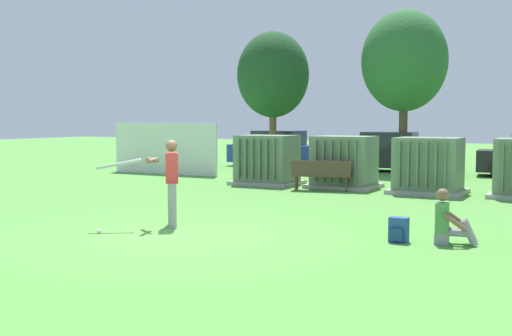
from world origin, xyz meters
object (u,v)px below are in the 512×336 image
(park_bench, at_px, (321,173))
(backpack, at_px, (399,230))
(transformer_mid_east, at_px, (428,166))
(transformer_west, at_px, (267,160))
(batter, at_px, (169,178))
(parked_car_leftmost, at_px, (277,150))
(seated_spectator, at_px, (448,222))
(transformer_mid_west, at_px, (344,163))
(parked_car_left_of_center, at_px, (386,153))
(sports_ball, at_px, (99,231))

(park_bench, relative_size, backpack, 4.19)
(transformer_mid_east, bearing_deg, transformer_west, 179.74)
(park_bench, bearing_deg, transformer_mid_east, 16.84)
(batter, bearing_deg, transformer_mid_east, 68.34)
(batter, relative_size, parked_car_leftmost, 0.41)
(transformer_mid_east, xyz_separation_m, seated_spectator, (2.06, -7.32, -0.41))
(transformer_west, xyz_separation_m, park_bench, (2.30, -0.92, -0.25))
(parked_car_leftmost, bearing_deg, transformer_mid_west, -50.24)
(transformer_mid_east, xyz_separation_m, parked_car_left_of_center, (-3.36, 7.07, -0.04))
(seated_spectator, bearing_deg, transformer_mid_west, 121.99)
(transformer_west, xyz_separation_m, seated_spectator, (7.32, -7.34, -0.41))
(sports_ball, relative_size, backpack, 0.20)
(transformer_mid_west, xyz_separation_m, batter, (-0.57, -8.41, 0.19))
(seated_spectator, bearing_deg, batter, -170.99)
(transformer_mid_east, height_order, parked_car_leftmost, same)
(seated_spectator, xyz_separation_m, parked_car_left_of_center, (-5.42, 14.39, 0.38))
(transformer_west, distance_m, transformer_mid_west, 2.60)
(transformer_mid_east, bearing_deg, sports_ball, -112.71)
(transformer_mid_east, relative_size, seated_spectator, 2.18)
(transformer_mid_east, distance_m, park_bench, 3.11)
(batter, relative_size, sports_ball, 19.33)
(transformer_mid_east, bearing_deg, seated_spectator, -74.29)
(batter, height_order, backpack, batter)
(transformer_west, xyz_separation_m, batter, (2.02, -8.19, 0.19))
(transformer_mid_west, relative_size, transformer_mid_east, 1.00)
(batter, relative_size, backpack, 3.95)
(seated_spectator, bearing_deg, parked_car_leftmost, 125.93)
(sports_ball, height_order, seated_spectator, seated_spectator)
(sports_ball, bearing_deg, parked_car_leftmost, 105.35)
(transformer_mid_west, bearing_deg, parked_car_leftmost, 129.76)
(transformer_west, distance_m, parked_car_leftmost, 8.00)
(sports_ball, bearing_deg, parked_car_left_of_center, 87.95)
(park_bench, xyz_separation_m, parked_car_left_of_center, (-0.40, 7.97, 0.22))
(backpack, height_order, parked_car_leftmost, parked_car_leftmost)
(seated_spectator, xyz_separation_m, backpack, (-0.79, -0.26, -0.16))
(seated_spectator, bearing_deg, sports_ball, -160.61)
(batter, bearing_deg, park_bench, 87.81)
(batter, bearing_deg, parked_car_leftmost, 108.92)
(seated_spectator, distance_m, backpack, 0.85)
(transformer_mid_east, height_order, park_bench, transformer_mid_east)
(sports_ball, height_order, backpack, backpack)
(seated_spectator, bearing_deg, parked_car_left_of_center, 110.64)
(parked_car_leftmost, bearing_deg, backpack, -56.62)
(park_bench, bearing_deg, seated_spectator, -51.97)
(park_bench, bearing_deg, sports_ball, -96.59)
(transformer_mid_east, height_order, sports_ball, transformer_mid_east)
(transformer_west, height_order, batter, batter)
(transformer_west, bearing_deg, backpack, -49.36)
(sports_ball, distance_m, backpack, 5.54)
(transformer_mid_west, height_order, sports_ball, transformer_mid_west)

